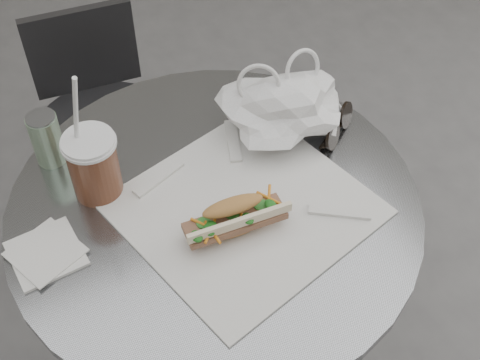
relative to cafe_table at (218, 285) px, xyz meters
name	(u,v)px	position (x,y,z in m)	size (l,w,h in m)	color
cafe_table	(218,285)	(0.00, 0.00, 0.00)	(0.76, 0.76, 0.74)	slate
chair_far	(108,151)	(-0.04, 0.63, -0.15)	(0.37, 0.39, 0.70)	#2F2F32
sandwich_paper	(245,208)	(0.04, -0.04, 0.28)	(0.40, 0.38, 0.00)	white
banh_mi	(234,218)	(0.00, -0.07, 0.31)	(0.23, 0.10, 0.08)	#C38A49
iced_coffee	(93,164)	(-0.17, 0.13, 0.34)	(0.10, 0.10, 0.28)	brown
sunglasses	(338,127)	(0.30, 0.05, 0.30)	(0.11, 0.09, 0.06)	black
plastic_bag	(285,108)	(0.21, 0.11, 0.33)	(0.24, 0.18, 0.12)	white
napkin_stack	(46,253)	(-0.31, 0.03, 0.28)	(0.14, 0.14, 0.01)	white
drink_can	(47,138)	(-0.23, 0.25, 0.33)	(0.06, 0.06, 0.11)	#4F8851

